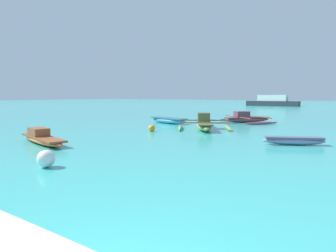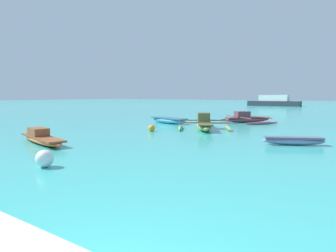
{
  "view_description": "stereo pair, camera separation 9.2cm",
  "coord_description": "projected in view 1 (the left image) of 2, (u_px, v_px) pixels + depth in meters",
  "views": [
    {
      "loc": [
        1.93,
        -1.44,
        2.09
      ],
      "look_at": [
        -8.16,
        13.15,
        0.25
      ],
      "focal_mm": 32.0,
      "sensor_mm": 36.0,
      "label": 1
    },
    {
      "loc": [
        2.0,
        -1.39,
        2.09
      ],
      "look_at": [
        -8.16,
        13.15,
        0.25
      ],
      "focal_mm": 32.0,
      "sensor_mm": 36.0,
      "label": 2
    }
  ],
  "objects": [
    {
      "name": "moored_boat_4",
      "position": [
        294.0,
        140.0,
        12.57
      ],
      "size": [
        2.5,
        1.58,
        0.34
      ],
      "rotation": [
        0.0,
        0.0,
        0.46
      ],
      "color": "#8A83B0",
      "rests_on": "ground_plane"
    },
    {
      "name": "moored_boat_2",
      "position": [
        204.0,
        124.0,
        18.25
      ],
      "size": [
        3.95,
        3.95,
        1.0
      ],
      "rotation": [
        0.0,
        0.0,
        -1.02
      ],
      "color": "#889952",
      "rests_on": "ground_plane"
    },
    {
      "name": "moored_boat_0",
      "position": [
        42.0,
        138.0,
        12.97
      ],
      "size": [
        4.04,
        1.72,
        0.64
      ],
      "rotation": [
        0.0,
        0.0,
        -0.25
      ],
      "color": "orange",
      "rests_on": "ground_plane"
    },
    {
      "name": "moored_boat_3",
      "position": [
        246.0,
        119.0,
        23.02
      ],
      "size": [
        4.78,
        4.59,
        0.85
      ],
      "rotation": [
        0.0,
        0.0,
        0.9
      ],
      "color": "#9E4B5E",
      "rests_on": "ground_plane"
    },
    {
      "name": "moored_boat_1",
      "position": [
        168.0,
        120.0,
        22.12
      ],
      "size": [
        3.65,
        1.65,
        0.43
      ],
      "rotation": [
        0.0,
        0.0,
        -0.24
      ],
      "color": "#419EC7",
      "rests_on": "ground_plane"
    },
    {
      "name": "mooring_buoy_1",
      "position": [
        152.0,
        128.0,
        17.15
      ],
      "size": [
        0.39,
        0.39,
        0.39
      ],
      "color": "orange",
      "rests_on": "ground_plane"
    },
    {
      "name": "distant_ferry",
      "position": [
        272.0,
        102.0,
        57.15
      ],
      "size": [
        9.64,
        2.12,
        2.12
      ],
      "color": "#2D333D",
      "rests_on": "ground_plane"
    },
    {
      "name": "mooring_buoy_2",
      "position": [
        46.0,
        159.0,
        8.64
      ],
      "size": [
        0.51,
        0.51,
        0.51
      ],
      "color": "white",
      "rests_on": "ground_plane"
    }
  ]
}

